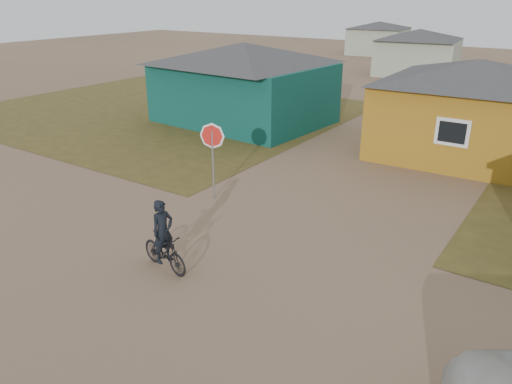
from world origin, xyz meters
TOP-DOWN VIEW (x-y plane):
  - ground at (0.00, 0.00)m, footprint 120.00×120.00m
  - grass_nw at (-14.00, 13.00)m, footprint 20.00×18.00m
  - house_teal at (-8.50, 13.50)m, footprint 8.93×7.08m
  - house_yellow at (2.50, 14.00)m, footprint 7.72×6.76m
  - house_pale_west at (-6.00, 34.00)m, footprint 7.04×6.15m
  - house_pale_north at (-14.00, 46.00)m, footprint 6.28×5.81m
  - stop_sign at (-3.23, 4.44)m, footprint 0.83×0.12m
  - cyclist at (-1.40, 0.23)m, footprint 1.66×0.71m

SIDE VIEW (x-z plane):
  - ground at x=0.00m, z-range 0.00..0.00m
  - grass_nw at x=-14.00m, z-range 0.00..0.01m
  - cyclist at x=-1.40m, z-range -0.25..1.57m
  - house_pale_north at x=-14.00m, z-range 0.05..3.45m
  - house_pale_west at x=-6.00m, z-range 0.06..3.66m
  - stop_sign at x=-3.23m, z-range 0.59..3.13m
  - house_yellow at x=2.50m, z-range 0.05..3.95m
  - house_teal at x=-8.50m, z-range 0.05..4.05m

